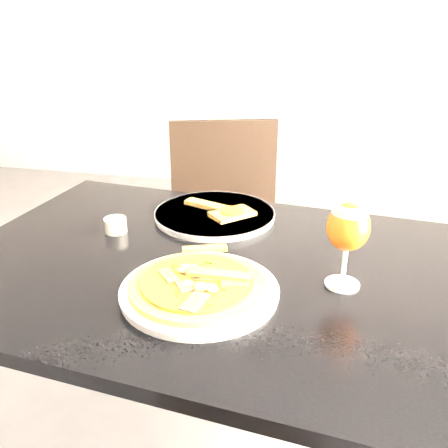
% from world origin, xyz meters
% --- Properties ---
extents(dining_table, '(1.28, 0.93, 0.75)m').
position_xyz_m(dining_table, '(0.23, 0.34, 0.66)').
color(dining_table, black).
rests_on(dining_table, ground).
extents(chair_far, '(0.52, 0.52, 0.89)m').
position_xyz_m(chair_far, '(0.10, 1.02, 0.49)').
color(chair_far, black).
rests_on(chair_far, ground).
extents(plate_main, '(0.32, 0.32, 0.02)m').
position_xyz_m(plate_main, '(0.22, 0.21, 0.76)').
color(plate_main, silver).
rests_on(plate_main, dining_table).
extents(pizza, '(0.27, 0.27, 0.03)m').
position_xyz_m(pizza, '(0.22, 0.21, 0.78)').
color(pizza, '#A46F27').
rests_on(pizza, plate_main).
extents(plate_second, '(0.38, 0.38, 0.02)m').
position_xyz_m(plate_second, '(0.16, 0.59, 0.76)').
color(plate_second, silver).
rests_on(plate_second, dining_table).
extents(crust_scraps, '(0.21, 0.15, 0.02)m').
position_xyz_m(crust_scraps, '(0.18, 0.59, 0.77)').
color(crust_scraps, '#A46F27').
rests_on(crust_scraps, plate_second).
extents(loose_crust, '(0.11, 0.06, 0.01)m').
position_xyz_m(loose_crust, '(0.18, 0.40, 0.75)').
color(loose_crust, '#A46F27').
rests_on(loose_crust, dining_table).
extents(sauce_cup, '(0.06, 0.06, 0.04)m').
position_xyz_m(sauce_cup, '(-0.06, 0.45, 0.77)').
color(sauce_cup, silver).
rests_on(sauce_cup, dining_table).
extents(beer_glass, '(0.08, 0.08, 0.18)m').
position_xyz_m(beer_glass, '(0.49, 0.31, 0.88)').
color(beer_glass, silver).
rests_on(beer_glass, dining_table).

